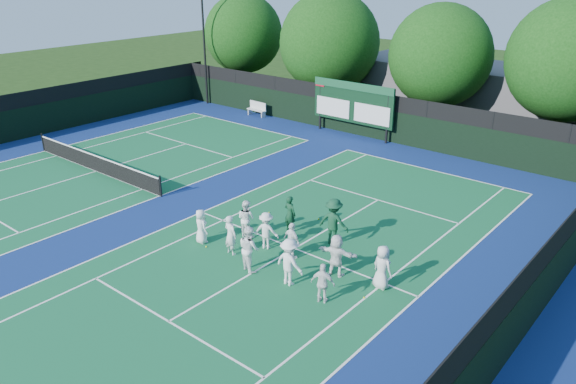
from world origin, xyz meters
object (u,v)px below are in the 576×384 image
Objects in this scene: scoreboard at (353,103)px; tennis_net at (95,163)px; bench at (257,108)px; coach_left at (290,214)px.

tennis_net is at bearing -115.60° from scoreboard.
scoreboard is at bearing 64.40° from tennis_net.
bench is at bearing -178.54° from scoreboard.
tennis_net reaches higher than bench.
coach_left is (12.83, 1.13, 0.31)m from tennis_net.
bench is at bearing 94.89° from tennis_net.
scoreboard is 0.53× the size of tennis_net.
coach_left is at bearing 5.02° from tennis_net.
tennis_net is 14.43m from bench.
tennis_net is 12.89m from coach_left.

